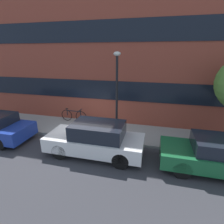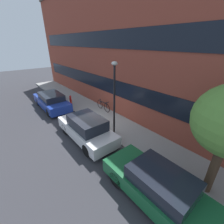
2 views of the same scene
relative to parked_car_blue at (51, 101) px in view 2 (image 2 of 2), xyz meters
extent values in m
plane|color=#333338|center=(4.65, 1.05, -0.68)|extent=(56.00, 56.00, 0.00)
cube|color=gray|center=(4.65, 2.23, -0.61)|extent=(28.00, 2.36, 0.13)
cube|color=brown|center=(4.65, 3.86, 4.09)|extent=(28.00, 0.90, 9.53)
cube|color=black|center=(4.65, 3.39, 1.42)|extent=(25.76, 0.04, 1.10)
cube|color=black|center=(4.65, 3.39, 4.57)|extent=(25.76, 0.04, 1.10)
cube|color=#1E3899|center=(-0.04, 0.00, -0.12)|extent=(4.49, 1.66, 0.64)
cube|color=black|center=(0.14, 0.00, 0.43)|extent=(2.34, 1.46, 0.47)
cylinder|color=black|center=(-1.44, -0.74, -0.36)|extent=(0.63, 0.18, 0.63)
cylinder|color=black|center=(-1.44, 0.74, -0.36)|extent=(0.63, 0.18, 0.63)
cylinder|color=black|center=(1.35, -0.74, -0.36)|extent=(0.63, 0.18, 0.63)
cylinder|color=black|center=(1.35, 0.74, -0.36)|extent=(0.63, 0.18, 0.63)
cube|color=silver|center=(5.62, 0.00, -0.13)|extent=(4.10, 1.63, 0.60)
cube|color=black|center=(5.78, 0.00, 0.47)|extent=(2.13, 1.44, 0.59)
cylinder|color=black|center=(4.35, -0.73, -0.35)|extent=(0.65, 0.18, 0.65)
cylinder|color=black|center=(4.35, 0.73, -0.35)|extent=(0.65, 0.18, 0.65)
cylinder|color=black|center=(6.89, -0.73, -0.35)|extent=(0.65, 0.18, 0.65)
cylinder|color=black|center=(6.89, 0.73, -0.35)|extent=(0.65, 0.18, 0.65)
cube|color=#195B33|center=(10.32, 0.00, -0.15)|extent=(4.00, 1.61, 0.57)
cube|color=black|center=(10.48, 0.00, 0.39)|extent=(2.08, 1.42, 0.49)
cylinder|color=black|center=(9.08, -0.72, -0.35)|extent=(0.66, 0.18, 0.66)
cylinder|color=black|center=(9.08, 0.72, -0.35)|extent=(0.66, 0.18, 0.66)
cylinder|color=black|center=(11.56, 0.72, -0.35)|extent=(0.66, 0.18, 0.66)
cylinder|color=red|center=(0.33, 1.51, -0.53)|extent=(0.25, 0.25, 0.04)
cylinder|color=red|center=(0.33, 1.51, -0.20)|extent=(0.17, 0.17, 0.62)
sphere|color=red|center=(0.33, 1.51, 0.14)|extent=(0.18, 0.18, 0.18)
cylinder|color=red|center=(0.18, 1.51, -0.14)|extent=(0.14, 0.07, 0.07)
cylinder|color=red|center=(0.48, 1.51, -0.14)|extent=(0.14, 0.07, 0.07)
torus|color=black|center=(3.70, 2.92, -0.19)|extent=(0.71, 0.07, 0.71)
torus|color=black|center=(2.73, 2.96, -0.19)|extent=(0.71, 0.07, 0.71)
cylinder|color=black|center=(3.22, 2.94, 0.12)|extent=(0.93, 0.09, 0.06)
cylinder|color=black|center=(2.78, 2.96, 0.01)|extent=(0.06, 0.06, 0.40)
cylinder|color=black|center=(3.68, 2.93, 0.01)|extent=(0.06, 0.06, 0.40)
ellipsoid|color=black|center=(2.78, 2.96, 0.24)|extent=(0.20, 0.09, 0.05)
cylinder|color=black|center=(3.68, 2.93, 0.24)|extent=(0.07, 0.44, 0.05)
cylinder|color=#473323|center=(11.37, 1.68, 0.59)|extent=(0.29, 0.29, 2.28)
cylinder|color=black|center=(6.22, 1.55, 1.40)|extent=(0.11, 0.11, 3.90)
ellipsoid|color=silver|center=(6.22, 1.55, 3.45)|extent=(0.32, 0.32, 0.20)
camera|label=1|loc=(7.96, -6.23, 3.51)|focal=28.00mm
camera|label=2|loc=(12.13, -3.42, 4.42)|focal=24.00mm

